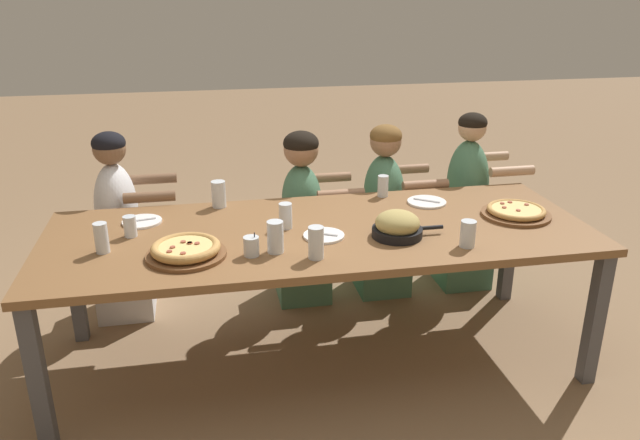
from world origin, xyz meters
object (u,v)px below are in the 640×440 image
(pizza_board_main, at_px, (186,250))
(drinking_glass_h, at_px, (275,238))
(diner_far_right, at_px, (466,209))
(drinking_glass_g, at_px, (468,235))
(drinking_glass_b, at_px, (316,243))
(drinking_glass_d, at_px, (286,217))
(drinking_glass_e, at_px, (130,227))
(skillet_bowl, at_px, (398,226))
(cocktail_glass_blue, at_px, (251,247))
(pizza_board_second, at_px, (516,212))
(drinking_glass_a, at_px, (219,196))
(empty_plate_a, at_px, (324,236))
(diner_far_midright, at_px, (383,217))
(empty_plate_c, at_px, (427,202))
(empty_plate_b, at_px, (142,222))
(diner_far_left, at_px, (120,234))
(diner_far_center, at_px, (303,222))
(drinking_glass_f, at_px, (383,187))
(drinking_glass_c, at_px, (102,240))

(pizza_board_main, relative_size, drinking_glass_h, 2.42)
(diner_far_right, bearing_deg, drinking_glass_g, -23.98)
(drinking_glass_b, relative_size, drinking_glass_d, 1.15)
(pizza_board_main, distance_m, drinking_glass_e, 0.39)
(skillet_bowl, xyz_separation_m, drinking_glass_e, (-1.26, 0.25, -0.01))
(cocktail_glass_blue, distance_m, diner_far_right, 1.79)
(pizza_board_second, bearing_deg, drinking_glass_h, -170.37)
(drinking_glass_a, height_order, diner_far_right, diner_far_right)
(skillet_bowl, xyz_separation_m, empty_plate_a, (-0.35, 0.06, -0.05))
(drinking_glass_h, relative_size, diner_far_midright, 0.14)
(empty_plate_c, relative_size, drinking_glass_g, 1.70)
(drinking_glass_b, bearing_deg, diner_far_midright, 59.17)
(empty_plate_b, height_order, diner_far_left, diner_far_left)
(diner_far_right, bearing_deg, empty_plate_a, -53.22)
(empty_plate_b, height_order, cocktail_glass_blue, cocktail_glass_blue)
(diner_far_center, bearing_deg, diner_far_right, 90.00)
(drinking_glass_e, relative_size, diner_far_right, 0.09)
(diner_far_right, bearing_deg, pizza_board_second, -4.79)
(drinking_glass_f, relative_size, diner_far_right, 0.11)
(empty_plate_a, bearing_deg, diner_far_left, 141.83)
(diner_far_center, bearing_deg, drinking_glass_b, -6.11)
(empty_plate_a, xyz_separation_m, diner_far_center, (0.03, 0.83, -0.25))
(drinking_glass_g, height_order, diner_far_center, diner_far_center)
(diner_far_right, bearing_deg, empty_plate_b, -76.72)
(drinking_glass_a, height_order, drinking_glass_c, drinking_glass_a)
(drinking_glass_c, height_order, drinking_glass_h, drinking_glass_h)
(pizza_board_second, distance_m, drinking_glass_d, 1.21)
(drinking_glass_h, bearing_deg, cocktail_glass_blue, -170.97)
(empty_plate_a, xyz_separation_m, cocktail_glass_blue, (-0.36, -0.15, 0.03))
(drinking_glass_b, bearing_deg, diner_far_right, 41.81)
(drinking_glass_f, bearing_deg, cocktail_glass_blue, -139.97)
(diner_far_midright, bearing_deg, drinking_glass_e, -66.28)
(diner_far_right, distance_m, diner_far_left, 2.16)
(pizza_board_second, bearing_deg, drinking_glass_e, 177.10)
(drinking_glass_a, height_order, drinking_glass_d, drinking_glass_a)
(pizza_board_second, distance_m, empty_plate_a, 1.05)
(skillet_bowl, distance_m, drinking_glass_g, 0.33)
(cocktail_glass_blue, height_order, drinking_glass_h, drinking_glass_h)
(drinking_glass_c, relative_size, drinking_glass_f, 1.16)
(drinking_glass_e, bearing_deg, pizza_board_main, -47.96)
(cocktail_glass_blue, height_order, diner_far_left, diner_far_left)
(drinking_glass_b, xyz_separation_m, drinking_glass_g, (0.71, -0.01, -0.02))
(drinking_glass_d, bearing_deg, diner_far_right, 28.16)
(drinking_glass_c, distance_m, drinking_glass_g, 1.67)
(cocktail_glass_blue, relative_size, drinking_glass_b, 0.75)
(pizza_board_main, bearing_deg, empty_plate_b, 115.61)
(cocktail_glass_blue, distance_m, drinking_glass_c, 0.68)
(pizza_board_second, bearing_deg, empty_plate_b, 171.82)
(cocktail_glass_blue, height_order, diner_far_midright, diner_far_midright)
(drinking_glass_b, distance_m, diner_far_right, 1.62)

